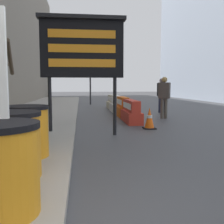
{
  "coord_description": "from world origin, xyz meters",
  "views": [
    {
      "loc": [
        0.17,
        -2.13,
        1.42
      ],
      "look_at": [
        1.13,
        5.82,
        0.62
      ],
      "focal_mm": 42.0,
      "sensor_mm": 36.0,
      "label": 1
    }
  ],
  "objects": [
    {
      "name": "barrel_drum_middle",
      "position": [
        -0.8,
        1.57,
        0.61
      ],
      "size": [
        0.85,
        0.85,
        0.92
      ],
      "color": "orange",
      "rests_on": "sidewalk_left"
    },
    {
      "name": "jersey_barrier_white",
      "position": [
        2.13,
        12.06,
        0.39
      ],
      "size": [
        0.59,
        1.98,
        0.88
      ],
      "color": "silver",
      "rests_on": "ground_plane"
    },
    {
      "name": "barrel_drum_back",
      "position": [
        -0.82,
        2.66,
        0.61
      ],
      "size": [
        0.85,
        0.85,
        0.92
      ],
      "color": "orange",
      "rests_on": "sidewalk_left"
    },
    {
      "name": "pedestrian_worker",
      "position": [
        3.77,
        8.85,
        1.06
      ],
      "size": [
        0.55,
        0.49,
        1.8
      ],
      "rotation": [
        0.0,
        0.0,
        5.72
      ],
      "color": "#514C42",
      "rests_on": "ground_plane"
    },
    {
      "name": "jersey_barrier_orange_far",
      "position": [
        2.13,
        9.91,
        0.4
      ],
      "size": [
        0.53,
        1.64,
        0.9
      ],
      "color": "orange",
      "rests_on": "ground_plane"
    },
    {
      "name": "pedestrian_passerby",
      "position": [
        4.42,
        11.28,
        1.07
      ],
      "size": [
        0.39,
        0.53,
        1.81
      ],
      "rotation": [
        0.0,
        0.0,
        1.81
      ],
      "color": "#23283D",
      "rests_on": "ground_plane"
    },
    {
      "name": "traffic_light_near_curb",
      "position": [
        0.92,
        17.76,
        2.95
      ],
      "size": [
        0.28,
        0.45,
        4.08
      ],
      "color": "#2D2D30",
      "rests_on": "ground_plane"
    },
    {
      "name": "message_board",
      "position": [
        0.23,
        5.29,
        2.45
      ],
      "size": [
        2.4,
        0.36,
        3.31
      ],
      "color": "black",
      "rests_on": "ground_plane"
    },
    {
      "name": "traffic_cone_near",
      "position": [
        2.42,
        6.23,
        0.35
      ],
      "size": [
        0.4,
        0.4,
        0.71
      ],
      "color": "black",
      "rests_on": "ground_plane"
    },
    {
      "name": "jersey_barrier_red_striped",
      "position": [
        2.13,
        7.88,
        0.38
      ],
      "size": [
        0.54,
        1.97,
        0.87
      ],
      "color": "red",
      "rests_on": "ground_plane"
    },
    {
      "name": "jersey_barrier_cream",
      "position": [
        2.13,
        14.13,
        0.37
      ],
      "size": [
        0.54,
        1.81,
        0.84
      ],
      "color": "beige",
      "rests_on": "ground_plane"
    }
  ]
}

